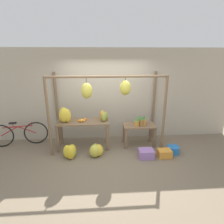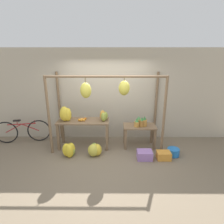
{
  "view_description": "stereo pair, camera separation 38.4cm",
  "coord_description": "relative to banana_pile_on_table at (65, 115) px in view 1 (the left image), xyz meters",
  "views": [
    {
      "loc": [
        -0.2,
        -4.2,
        2.62
      ],
      "look_at": [
        0.15,
        0.79,
        1.06
      ],
      "focal_mm": 30.0,
      "sensor_mm": 36.0,
      "label": 1
    },
    {
      "loc": [
        0.18,
        -4.21,
        2.62
      ],
      "look_at": [
        0.15,
        0.79,
        1.06
      ],
      "focal_mm": 30.0,
      "sensor_mm": 36.0,
      "label": 2
    }
  ],
  "objects": [
    {
      "name": "pineapple_cluster",
      "position": [
        2.11,
        0.01,
        -0.25
      ],
      "size": [
        0.36,
        0.22,
        0.3
      ],
      "color": "#A3702D",
      "rests_on": "display_table_side"
    },
    {
      "name": "fruit_crate_white",
      "position": [
        2.16,
        -0.66,
        -0.9
      ],
      "size": [
        0.39,
        0.3,
        0.22
      ],
      "color": "#9970B7",
      "rests_on": "ground_plane"
    },
    {
      "name": "display_table_main",
      "position": [
        0.49,
        0.04,
        -0.35
      ],
      "size": [
        1.46,
        0.59,
        0.81
      ],
      "color": "brown",
      "rests_on": "ground_plane"
    },
    {
      "name": "parked_bicycle",
      "position": [
        -1.44,
        0.3,
        -0.65
      ],
      "size": [
        1.63,
        0.3,
        0.73
      ],
      "color": "black",
      "rests_on": "ground_plane"
    },
    {
      "name": "papaya_pile",
      "position": [
        1.08,
        0.05,
        -0.07
      ],
      "size": [
        0.28,
        0.37,
        0.3
      ],
      "color": "#B2993D",
      "rests_on": "display_table_main"
    },
    {
      "name": "orange_pile",
      "position": [
        0.47,
        -0.01,
        -0.16
      ],
      "size": [
        0.22,
        0.21,
        0.09
      ],
      "color": "orange",
      "rests_on": "display_table_main"
    },
    {
      "name": "ground_plane",
      "position": [
        1.16,
        -0.75,
        -1.01
      ],
      "size": [
        20.0,
        20.0,
        0.0
      ],
      "primitive_type": "plane",
      "color": "#756651"
    },
    {
      "name": "banana_pile_on_table",
      "position": [
        0.0,
        0.0,
        0.0
      ],
      "size": [
        0.41,
        0.37,
        0.41
      ],
      "color": "gold",
      "rests_on": "display_table_main"
    },
    {
      "name": "shop_wall_back",
      "position": [
        1.16,
        0.72,
        0.39
      ],
      "size": [
        8.0,
        0.08,
        2.8
      ],
      "color": "#B2A893",
      "rests_on": "ground_plane"
    },
    {
      "name": "banana_pile_ground_right",
      "position": [
        0.85,
        -0.49,
        -0.85
      ],
      "size": [
        0.44,
        0.4,
        0.34
      ],
      "color": "gold",
      "rests_on": "ground_plane"
    },
    {
      "name": "blue_bucket",
      "position": [
        2.96,
        -0.48,
        -0.91
      ],
      "size": [
        0.32,
        0.32,
        0.2
      ],
      "color": "blue",
      "rests_on": "ground_plane"
    },
    {
      "name": "display_table_side",
      "position": [
        2.1,
        0.07,
        -0.51
      ],
      "size": [
        0.92,
        0.52,
        0.65
      ],
      "color": "brown",
      "rests_on": "ground_plane"
    },
    {
      "name": "banana_pile_ground_left",
      "position": [
        0.18,
        -0.54,
        -0.83
      ],
      "size": [
        0.41,
        0.4,
        0.39
      ],
      "color": "#9EB247",
      "rests_on": "ground_plane"
    },
    {
      "name": "stall_awning",
      "position": [
        1.14,
        -0.16,
        0.51
      ],
      "size": [
        3.08,
        1.15,
        2.12
      ],
      "color": "brown",
      "rests_on": "ground_plane"
    },
    {
      "name": "fruit_crate_purple",
      "position": [
        2.65,
        -0.66,
        -0.91
      ],
      "size": [
        0.35,
        0.27,
        0.2
      ],
      "color": "orange",
      "rests_on": "ground_plane"
    }
  ]
}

